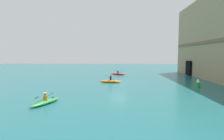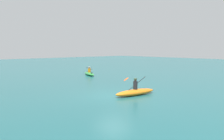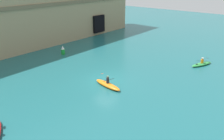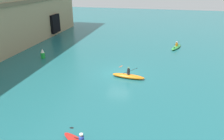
{
  "view_description": "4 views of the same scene",
  "coord_description": "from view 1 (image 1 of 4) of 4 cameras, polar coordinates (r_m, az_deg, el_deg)",
  "views": [
    {
      "loc": [
        26.93,
        0.13,
        4.52
      ],
      "look_at": [
        -0.36,
        -0.98,
        2.13
      ],
      "focal_mm": 28.0,
      "sensor_mm": 36.0,
      "label": 1
    },
    {
      "loc": [
        -12.94,
        11.94,
        3.45
      ],
      "look_at": [
        1.14,
        -0.93,
        1.7
      ],
      "focal_mm": 40.0,
      "sensor_mm": 36.0,
      "label": 2
    },
    {
      "loc": [
        -16.39,
        -14.82,
        10.54
      ],
      "look_at": [
        0.95,
        -0.16,
        0.99
      ],
      "focal_mm": 35.0,
      "sensor_mm": 36.0,
      "label": 3
    },
    {
      "loc": [
        -22.15,
        -4.45,
        9.77
      ],
      "look_at": [
        -1.17,
        0.53,
        0.83
      ],
      "focal_mm": 35.0,
      "sensor_mm": 36.0,
      "label": 4
    }
  ],
  "objects": [
    {
      "name": "marker_buoy",
      "position": [
        26.81,
        26.27,
        -3.92
      ],
      "size": [
        0.56,
        0.56,
        1.3
      ],
      "color": "green",
      "rests_on": "ground"
    },
    {
      "name": "kayak_orange",
      "position": [
        28.3,
        -0.45,
        -3.66
      ],
      "size": [
        1.17,
        3.58,
        1.36
      ],
      "rotation": [
        0.0,
        0.0,
        1.47
      ],
      "color": "orange",
      "rests_on": "ground"
    },
    {
      "name": "kayak_red",
      "position": [
        39.25,
        1.95,
        -1.27
      ],
      "size": [
        2.31,
        3.4,
        1.11
      ],
      "rotation": [
        0.0,
        0.0,
        1.06
      ],
      "color": "red",
      "rests_on": "ground"
    },
    {
      "name": "kayak_green",
      "position": [
        17.38,
        -20.9,
        -9.64
      ],
      "size": [
        3.47,
        1.97,
        1.06
      ],
      "rotation": [
        0.0,
        0.0,
        2.76
      ],
      "color": "green",
      "rests_on": "ground"
    },
    {
      "name": "ground_plane",
      "position": [
        27.31,
        2.03,
        -4.52
      ],
      "size": [
        120.0,
        120.0,
        0.0
      ],
      "primitive_type": "plane",
      "color": "#1E6066"
    }
  ]
}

